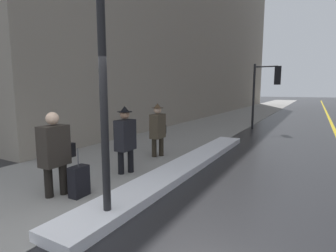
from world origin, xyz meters
The scene contains 10 objects.
ground_plane centered at (0.00, 0.00, 0.00)m, with size 160.00×160.00×0.00m, color #232326.
sidewalk_slab centered at (-2.00, 15.00, 0.01)m, with size 4.00×80.00×0.01m.
road_centre_stripe centered at (4.00, 15.00, 0.00)m, with size 0.16×80.00×0.00m.
snow_bank_curb centered at (0.23, 3.83, 0.09)m, with size 0.78×8.08×0.17m.
lamp_post centered at (0.33, 0.77, 3.00)m, with size 0.28×0.28×5.02m.
traffic_light_near centered at (0.96, 11.91, 2.39)m, with size 1.31×0.34×3.33m.
pedestrian_with_shoulder_bag centered at (-1.16, 1.01, 0.90)m, with size 0.32×0.74×1.62m.
pedestrian_nearside centered at (-0.87, 2.74, 0.90)m, with size 0.35×0.51×1.65m.
pedestrian_trailing centered at (-1.05, 4.53, 0.89)m, with size 0.35×0.71×1.63m.
rolling_suitcase centered at (-0.76, 1.19, 0.30)m, with size 0.23×0.36×0.95m.
Camera 1 is at (3.04, -2.14, 2.03)m, focal length 28.00 mm.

